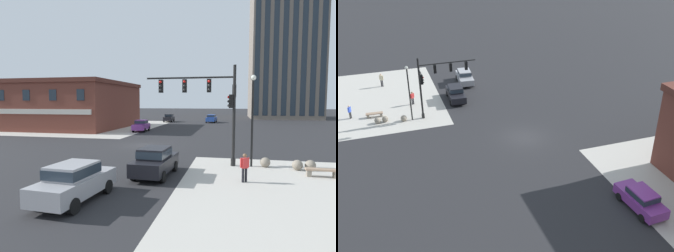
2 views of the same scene
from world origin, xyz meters
TOP-DOWN VIEW (x-y plane):
  - ground_plane at (0.00, 0.00)m, footprint 320.00×320.00m
  - sidewalk_corner_slab at (16.00, -14.50)m, footprint 20.00×19.00m
  - traffic_signal_main at (7.47, -7.40)m, footprint 6.17×2.09m
  - bollard_sphere_curb_a at (10.89, -7.50)m, footprint 0.66×0.66m
  - bollard_sphere_curb_b at (12.78, -7.97)m, footprint 0.66×0.66m
  - bollard_sphere_curb_c at (13.57, -7.86)m, footprint 0.66×0.66m
  - bench_near_signal at (13.80, -9.51)m, footprint 1.83×0.59m
  - pedestrian_near_bench at (16.28, -10.00)m, footprint 0.35×0.47m
  - pedestrian_at_curb at (12.39, -18.42)m, footprint 0.50×0.33m
  - pedestrian_walking_east at (9.40, -11.57)m, footprint 0.49×0.34m
  - street_lamp_corner_near at (10.00, -7.51)m, footprint 0.36×0.36m
  - car_main_northbound_near at (2.07, -16.26)m, footprint 2.12×4.51m
  - car_main_northbound_far at (4.36, -11.27)m, footprint 2.04×4.47m
  - car_cross_eastbound at (-4.32, 13.15)m, footprint 2.09×4.50m

SIDE VIEW (x-z plane):
  - ground_plane at x=0.00m, z-range 0.00..0.00m
  - sidewalk_corner_slab at x=16.00m, z-range -0.01..0.01m
  - bench_near_signal at x=13.80m, z-range 0.08..0.57m
  - bollard_sphere_curb_a at x=10.89m, z-range 0.00..0.66m
  - bollard_sphere_curb_b at x=12.78m, z-range 0.00..0.66m
  - bollard_sphere_curb_c at x=13.57m, z-range 0.00..0.66m
  - pedestrian_near_bench at x=16.28m, z-range 0.10..1.66m
  - pedestrian_walking_east at x=9.40m, z-range 0.10..1.67m
  - car_main_northbound_near at x=2.07m, z-range 0.08..1.76m
  - car_main_northbound_far at x=4.36m, z-range 0.08..1.76m
  - car_cross_eastbound at x=-4.32m, z-range 0.08..1.76m
  - pedestrian_at_curb at x=12.39m, z-range 0.13..1.87m
  - street_lamp_corner_near at x=10.00m, z-range 0.71..6.79m
  - traffic_signal_main at x=7.47m, z-range 1.02..7.77m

